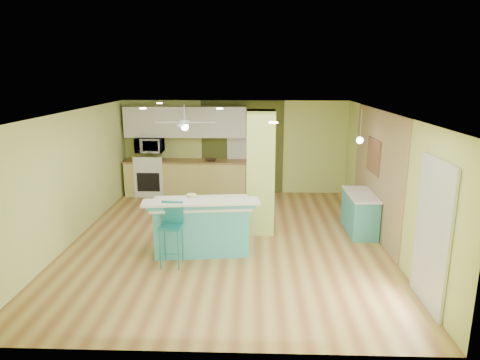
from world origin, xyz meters
name	(u,v)px	position (x,y,z in m)	size (l,w,h in m)	color
floor	(227,240)	(0.00, 0.00, -0.01)	(6.00, 7.00, 0.01)	brown
ceiling	(226,112)	(0.00, 0.00, 2.50)	(6.00, 7.00, 0.01)	white
wall_back	(235,147)	(0.00, 3.50, 1.25)	(6.00, 0.01, 2.50)	#C5D371
wall_front	(206,254)	(0.00, -3.50, 1.25)	(6.00, 0.01, 2.50)	#C5D371
wall_left	(71,177)	(-3.00, 0.00, 1.25)	(0.01, 7.00, 2.50)	#C5D371
wall_right	(386,180)	(3.00, 0.00, 1.25)	(0.01, 7.00, 2.50)	#C5D371
wood_panel	(376,173)	(2.99, 0.60, 1.25)	(0.02, 3.40, 2.50)	#917953
olive_accent	(242,147)	(0.20, 3.49, 1.25)	(2.20, 0.02, 2.50)	#434B1E
interior_door	(242,157)	(0.20, 3.46, 1.00)	(0.82, 0.05, 2.00)	silver
french_door	(432,235)	(2.97, -2.30, 1.05)	(0.04, 1.08, 2.10)	silver
column	(261,173)	(0.65, 0.50, 1.25)	(0.55, 0.55, 2.50)	#ACC259
kitchen_run	(186,178)	(-1.30, 3.20, 0.47)	(3.25, 0.63, 0.94)	tan
stove	(151,178)	(-2.25, 3.19, 0.46)	(0.76, 0.66, 1.08)	white
upper_cabinets	(185,122)	(-1.30, 3.32, 1.95)	(3.20, 0.34, 0.80)	silver
microwave	(150,145)	(-2.25, 3.20, 1.35)	(0.70, 0.48, 0.39)	white
ceiling_fan	(185,123)	(-1.10, 2.00, 2.08)	(1.41, 1.41, 0.61)	white
pendant_lamp	(360,140)	(2.65, 0.75, 1.88)	(0.14, 0.14, 0.69)	silver
wall_decor	(374,156)	(2.96, 0.80, 1.55)	(0.03, 0.90, 0.70)	brown
peninsula	(202,225)	(-0.43, -0.53, 0.50)	(2.04, 1.27, 1.07)	teal
bar_stool	(172,223)	(-0.86, -1.13, 0.74)	(0.39, 0.39, 1.11)	teal
side_counter	(360,213)	(2.70, 0.56, 0.41)	(0.54, 1.27, 0.82)	teal
fruit_bowl	(211,160)	(-0.62, 3.11, 0.98)	(0.30, 0.30, 0.07)	#352415
canister	(192,198)	(-0.60, -0.55, 1.01)	(0.17, 0.17, 0.16)	yellow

